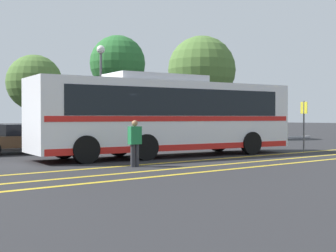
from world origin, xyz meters
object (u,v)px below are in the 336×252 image
at_px(pedestrian_0, 135,141).
at_px(bus_stop_sign, 304,120).
at_px(tree_3, 118,64).
at_px(tree_2, 202,70).
at_px(street_lamp, 101,74).
at_px(parked_car_1, 19,139).
at_px(tree_1, 34,83).
at_px(transit_bus, 168,114).

bearing_deg(pedestrian_0, bus_stop_sign, 4.52).
bearing_deg(tree_3, bus_stop_sign, -74.89).
height_order(tree_2, tree_3, tree_2).
bearing_deg(tree_2, street_lamp, -166.02).
distance_m(pedestrian_0, tree_3, 14.70).
distance_m(parked_car_1, tree_1, 6.68).
xyz_separation_m(transit_bus, tree_2, (11.58, 10.54, 3.42)).
distance_m(pedestrian_0, tree_2, 20.41).
xyz_separation_m(transit_bus, tree_3, (3.60, 9.62, 3.25)).
bearing_deg(bus_stop_sign, tree_1, -140.10).
distance_m(parked_car_1, bus_stop_sign, 13.28).
bearing_deg(tree_3, pedestrian_0, -119.98).
relative_size(transit_bus, pedestrian_0, 7.77).
relative_size(street_lamp, tree_1, 1.10).
bearing_deg(parked_car_1, transit_bus, -139.83).
relative_size(bus_stop_sign, tree_3, 0.36).
bearing_deg(street_lamp, tree_1, 138.78).
bearing_deg(tree_1, tree_2, -0.15).
relative_size(tree_1, tree_3, 0.77).
xyz_separation_m(pedestrian_0, tree_3, (7.05, 12.22, 4.14)).
relative_size(pedestrian_0, tree_3, 0.23).
distance_m(tree_1, tree_3, 5.32).
bearing_deg(tree_2, tree_1, 179.85).
distance_m(parked_car_1, tree_3, 10.02).
bearing_deg(tree_3, tree_2, 6.53).
distance_m(pedestrian_0, bus_stop_sign, 10.21).
bearing_deg(bus_stop_sign, tree_3, -158.14).
xyz_separation_m(parked_car_1, street_lamp, (5.81, 2.69, 3.44)).
height_order(pedestrian_0, bus_stop_sign, bus_stop_sign).
bearing_deg(bus_stop_sign, pedestrian_0, -79.61).
bearing_deg(bus_stop_sign, street_lamp, -145.40).
height_order(tree_1, tree_2, tree_2).
xyz_separation_m(transit_bus, tree_1, (-1.45, 10.57, 1.87)).
distance_m(transit_bus, tree_3, 10.78).
distance_m(street_lamp, tree_3, 2.82).
height_order(street_lamp, tree_1, street_lamp).
bearing_deg(pedestrian_0, parked_car_1, 97.39).
height_order(bus_stop_sign, tree_2, tree_2).
bearing_deg(tree_2, parked_car_1, -161.89).
xyz_separation_m(bus_stop_sign, street_lamp, (-5.26, 9.96, 2.59)).
bearing_deg(tree_1, street_lamp, -41.22).
bearing_deg(transit_bus, tree_2, 139.06).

